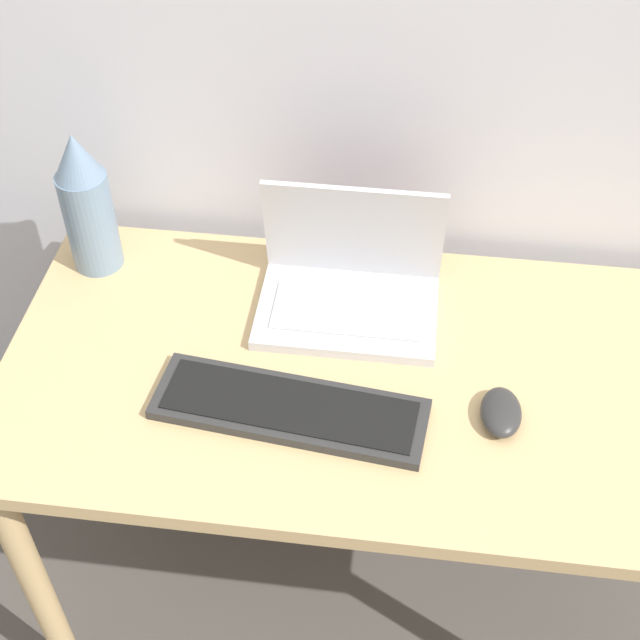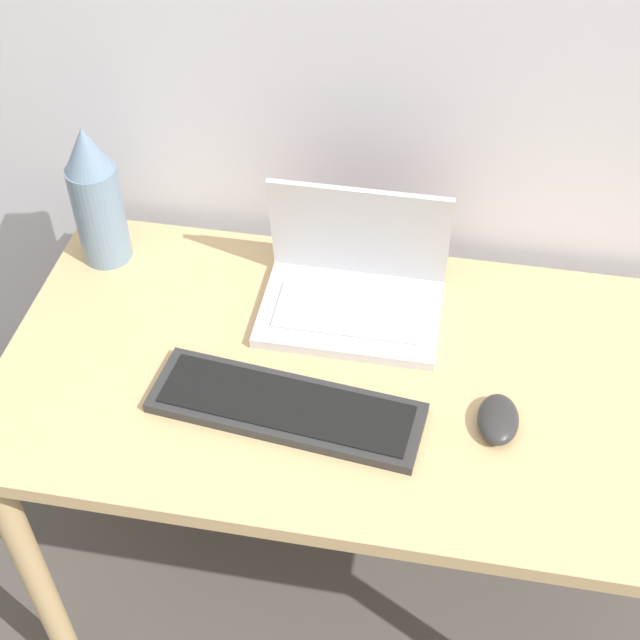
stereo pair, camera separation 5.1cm
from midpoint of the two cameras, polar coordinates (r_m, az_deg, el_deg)
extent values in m
cube|color=tan|center=(1.52, 2.12, -3.68)|extent=(1.25, 0.65, 0.03)
cylinder|color=tan|center=(1.81, -18.27, -16.35)|extent=(0.05, 0.05, 0.74)
cylinder|color=tan|center=(2.09, -13.21, -3.63)|extent=(0.05, 0.05, 0.74)
cylinder|color=tan|center=(2.05, 18.83, -6.56)|extent=(0.05, 0.05, 0.74)
cube|color=silver|center=(1.59, 0.83, 0.54)|extent=(0.32, 0.22, 0.02)
cube|color=#B7B7BC|center=(1.58, 0.79, 0.57)|extent=(0.26, 0.12, 0.00)
cube|color=silver|center=(1.58, 1.23, 5.67)|extent=(0.32, 0.05, 0.22)
cube|color=black|center=(1.59, 1.27, 5.97)|extent=(0.28, 0.03, 0.18)
cube|color=#2D2D2D|center=(1.44, -2.97, -5.74)|extent=(0.45, 0.18, 0.02)
cube|color=black|center=(1.44, -2.99, -5.48)|extent=(0.42, 0.15, 0.00)
ellipsoid|color=#2D2D2D|center=(1.45, 10.51, -5.85)|extent=(0.07, 0.10, 0.03)
cylinder|color=slate|center=(1.70, -15.33, 6.12)|extent=(0.09, 0.09, 0.20)
cone|color=slate|center=(1.62, -16.28, 10.05)|extent=(0.09, 0.09, 0.09)
camera|label=1|loc=(0.03, -91.02, -1.01)|focal=50.00mm
camera|label=2|loc=(0.03, 88.98, 1.01)|focal=50.00mm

